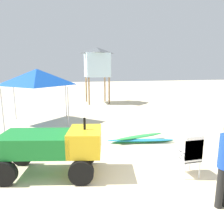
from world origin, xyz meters
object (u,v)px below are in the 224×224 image
Objects in this scene: surfboard_pile at (141,139)px; popup_canopy at (37,77)px; utility_cart at (53,145)px; stacked_plastic_chairs at (191,152)px; lifeguard_tower at (97,62)px.

popup_canopy is (-3.87, 3.83, 2.19)m from surfboard_pile.
surfboard_pile is 5.86m from popup_canopy.
stacked_plastic_chairs is at bearing -16.71° from utility_cart.
utility_cart is 1.07× the size of surfboard_pile.
utility_cart reaches higher than surfboard_pile.
utility_cart is at bearing -105.84° from lifeguard_tower.
popup_canopy is at bearing 135.26° from surfboard_pile.
utility_cart is at bearing -151.09° from surfboard_pile.
lifeguard_tower is at bearing 89.32° from surfboard_pile.
surfboard_pile is (3.11, 1.72, -0.67)m from utility_cart.
surfboard_pile is 10.12m from lifeguard_tower.
stacked_plastic_chairs reaches higher than surfboard_pile.
lifeguard_tower reaches higher than popup_canopy.
stacked_plastic_chairs is 0.26× the size of lifeguard_tower.
lifeguard_tower is (0.11, 9.64, 3.07)m from surfboard_pile.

